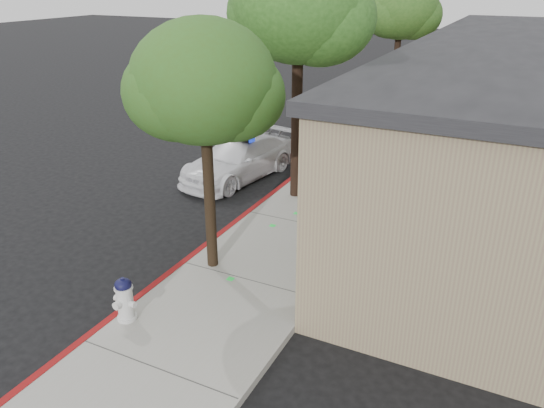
{
  "coord_description": "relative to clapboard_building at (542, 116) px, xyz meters",
  "views": [
    {
      "loc": [
        6.28,
        -8.15,
        5.95
      ],
      "look_at": [
        1.27,
        1.97,
        1.01
      ],
      "focal_mm": 34.67,
      "sensor_mm": 36.0,
      "label": 1
    }
  ],
  "objects": [
    {
      "name": "street_tree_far",
      "position": [
        -5.93,
        6.3,
        2.44
      ],
      "size": [
        3.26,
        3.11,
        5.87
      ],
      "rotation": [
        0.0,
        0.0,
        0.01
      ],
      "color": "black",
      "rests_on": "sidewalk"
    },
    {
      "name": "clapboard_building",
      "position": [
        0.0,
        0.0,
        0.0
      ],
      "size": [
        7.3,
        20.89,
        4.24
      ],
      "color": "#8B805B",
      "rests_on": "ground"
    },
    {
      "name": "street_tree_mid",
      "position": [
        -5.97,
        -4.34,
        3.01
      ],
      "size": [
        3.75,
        3.46,
        6.61
      ],
      "rotation": [
        0.0,
        0.0,
        -0.29
      ],
      "color": "black",
      "rests_on": "sidewalk"
    },
    {
      "name": "red_curb",
      "position": [
        -6.63,
        -6.0,
        -2.05
      ],
      "size": [
        0.14,
        60.0,
        0.16
      ],
      "primitive_type": "cube",
      "color": "maroon",
      "rests_on": "ground"
    },
    {
      "name": "police_car",
      "position": [
        -8.32,
        -3.54,
        -1.49
      ],
      "size": [
        2.52,
        4.61,
        1.39
      ],
      "rotation": [
        0.0,
        0.0,
        -0.18
      ],
      "color": "white",
      "rests_on": "ground"
    },
    {
      "name": "street_tree_near",
      "position": [
        -5.98,
        -8.8,
        1.86
      ],
      "size": [
        2.93,
        2.81,
        5.15
      ],
      "rotation": [
        0.0,
        0.0,
        0.03
      ],
      "color": "black",
      "rests_on": "sidewalk"
    },
    {
      "name": "ground",
      "position": [
        -6.69,
        -9.0,
        -2.13
      ],
      "size": [
        120.0,
        120.0,
        0.0
      ],
      "primitive_type": "plane",
      "color": "black",
      "rests_on": "ground"
    },
    {
      "name": "sidewalk",
      "position": [
        -5.09,
        -6.0,
        -2.05
      ],
      "size": [
        3.2,
        60.0,
        0.15
      ],
      "primitive_type": "cube",
      "color": "gray",
      "rests_on": "ground"
    },
    {
      "name": "fire_hydrant",
      "position": [
        -6.34,
        -11.18,
        -1.54
      ],
      "size": [
        0.49,
        0.43,
        0.86
      ],
      "rotation": [
        0.0,
        0.0,
        -0.08
      ],
      "color": "silver",
      "rests_on": "sidewalk"
    }
  ]
}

